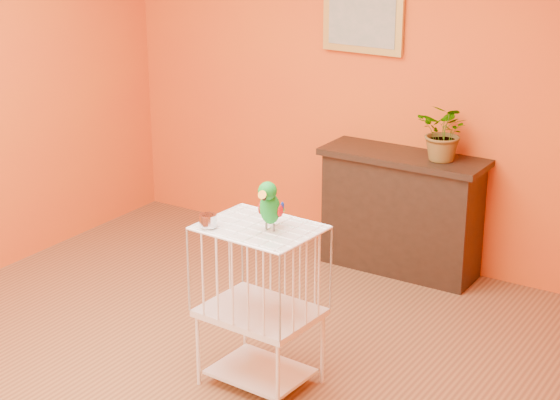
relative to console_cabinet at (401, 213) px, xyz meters
The scene contains 8 objects.
ground 2.13m from the console_cabinet, 102.08° to the right, with size 4.50×4.50×0.00m, color brown.
room_shell 2.39m from the console_cabinet, 102.08° to the right, with size 4.50×4.50×4.50m.
console_cabinet is the anchor object (origin of this frame).
potted_plant 0.66m from the console_cabinet, ahead, with size 0.36×0.40×0.31m, color #26722D.
framed_picture 1.40m from the console_cabinet, 158.35° to the left, with size 0.62×0.04×0.50m.
birdcage 1.87m from the console_cabinet, 88.83° to the right, with size 0.64×0.51×0.94m.
feed_cup 2.09m from the console_cabinet, 95.39° to the right, with size 0.09×0.09×0.07m, color silver.
parrot 1.98m from the console_cabinet, 86.63° to the right, with size 0.14×0.25×0.28m.
Camera 1 is at (3.03, -3.65, 2.71)m, focal length 60.00 mm.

